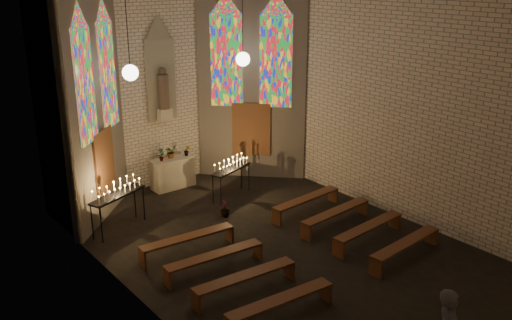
# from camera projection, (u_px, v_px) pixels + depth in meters

# --- Properties ---
(floor) EXTENTS (12.00, 12.00, 0.00)m
(floor) POSITION_uv_depth(u_px,v_px,m) (281.00, 248.00, 14.78)
(floor) COLOR black
(floor) RESTS_ON ground
(room) EXTENTS (8.22, 12.43, 7.00)m
(room) POSITION_uv_depth(u_px,v_px,m) (205.00, 86.00, 16.08)
(room) COLOR #F3E1CB
(room) RESTS_ON ground
(altar) EXTENTS (1.40, 0.60, 1.00)m
(altar) POSITION_uv_depth(u_px,v_px,m) (173.00, 173.00, 18.67)
(altar) COLOR beige
(altar) RESTS_ON ground
(flower_vase_left) EXTENTS (0.26, 0.21, 0.44)m
(flower_vase_left) POSITION_uv_depth(u_px,v_px,m) (161.00, 154.00, 18.19)
(flower_vase_left) COLOR #4C723F
(flower_vase_left) RESTS_ON altar
(flower_vase_center) EXTENTS (0.45, 0.42, 0.42)m
(flower_vase_center) POSITION_uv_depth(u_px,v_px,m) (171.00, 152.00, 18.51)
(flower_vase_center) COLOR #4C723F
(flower_vase_center) RESTS_ON altar
(flower_vase_right) EXTENTS (0.23, 0.21, 0.35)m
(flower_vase_right) POSITION_uv_depth(u_px,v_px,m) (187.00, 151.00, 18.73)
(flower_vase_right) COLOR #4C723F
(flower_vase_right) RESTS_ON altar
(aisle_flower_pot) EXTENTS (0.32, 0.32, 0.47)m
(aisle_flower_pot) POSITION_uv_depth(u_px,v_px,m) (225.00, 209.00, 16.56)
(aisle_flower_pot) COLOR #4C723F
(aisle_flower_pot) RESTS_ON ground
(votive_stand_left) EXTENTS (1.81, 1.05, 1.31)m
(votive_stand_left) POSITION_uv_depth(u_px,v_px,m) (117.00, 192.00, 15.46)
(votive_stand_left) COLOR black
(votive_stand_left) RESTS_ON ground
(votive_stand_right) EXTENTS (1.64, 0.86, 1.18)m
(votive_stand_right) POSITION_uv_depth(u_px,v_px,m) (231.00, 166.00, 17.73)
(votive_stand_right) COLOR black
(votive_stand_right) RESTS_ON ground
(pew_left_0) EXTENTS (2.54, 0.55, 0.48)m
(pew_left_0) POSITION_uv_depth(u_px,v_px,m) (188.00, 239.00, 14.37)
(pew_left_0) COLOR #522B17
(pew_left_0) RESTS_ON ground
(pew_right_0) EXTENTS (2.54, 0.55, 0.48)m
(pew_right_0) POSITION_uv_depth(u_px,v_px,m) (306.00, 200.00, 16.76)
(pew_right_0) COLOR #522B17
(pew_right_0) RESTS_ON ground
(pew_left_1) EXTENTS (2.54, 0.55, 0.48)m
(pew_left_1) POSITION_uv_depth(u_px,v_px,m) (214.00, 257.00, 13.48)
(pew_left_1) COLOR #522B17
(pew_left_1) RESTS_ON ground
(pew_right_1) EXTENTS (2.54, 0.55, 0.48)m
(pew_right_1) POSITION_uv_depth(u_px,v_px,m) (336.00, 213.00, 15.87)
(pew_right_1) COLOR #522B17
(pew_right_1) RESTS_ON ground
(pew_left_2) EXTENTS (2.54, 0.55, 0.48)m
(pew_left_2) POSITION_uv_depth(u_px,v_px,m) (245.00, 278.00, 12.59)
(pew_left_2) COLOR #522B17
(pew_left_2) RESTS_ON ground
(pew_right_2) EXTENTS (2.54, 0.55, 0.48)m
(pew_right_2) POSITION_uv_depth(u_px,v_px,m) (369.00, 228.00, 14.98)
(pew_right_2) COLOR #522B17
(pew_right_2) RESTS_ON ground
(pew_left_3) EXTENTS (2.54, 0.55, 0.48)m
(pew_left_3) POSITION_uv_depth(u_px,v_px,m) (280.00, 302.00, 11.69)
(pew_left_3) COLOR #522B17
(pew_left_3) RESTS_ON ground
(pew_right_3) EXTENTS (2.54, 0.55, 0.48)m
(pew_right_3) POSITION_uv_depth(u_px,v_px,m) (406.00, 245.00, 14.08)
(pew_right_3) COLOR #522B17
(pew_right_3) RESTS_ON ground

